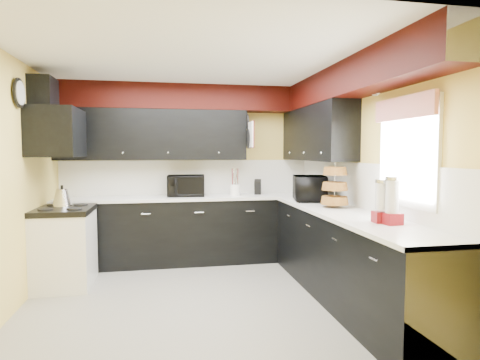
{
  "coord_description": "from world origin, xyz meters",
  "views": [
    {
      "loc": [
        -0.36,
        -4.14,
        1.56
      ],
      "look_at": [
        0.55,
        0.65,
        1.22
      ],
      "focal_mm": 30.0,
      "sensor_mm": 36.0,
      "label": 1
    }
  ],
  "objects_px": {
    "microwave": "(310,188)",
    "knife_block": "(258,187)",
    "utensil_crock": "(235,190)",
    "kettle": "(62,197)",
    "toaster_oven": "(186,186)"
  },
  "relations": [
    {
      "from": "microwave",
      "to": "utensil_crock",
      "type": "xyz_separation_m",
      "value": [
        -0.84,
        0.77,
        -0.08
      ]
    },
    {
      "from": "kettle",
      "to": "utensil_crock",
      "type": "bearing_deg",
      "value": 14.32
    },
    {
      "from": "utensil_crock",
      "to": "kettle",
      "type": "height_order",
      "value": "kettle"
    },
    {
      "from": "toaster_oven",
      "to": "utensil_crock",
      "type": "height_order",
      "value": "toaster_oven"
    },
    {
      "from": "microwave",
      "to": "knife_block",
      "type": "height_order",
      "value": "microwave"
    },
    {
      "from": "toaster_oven",
      "to": "microwave",
      "type": "relative_size",
      "value": 0.89
    },
    {
      "from": "toaster_oven",
      "to": "kettle",
      "type": "distance_m",
      "value": 1.62
    },
    {
      "from": "utensil_crock",
      "to": "kettle",
      "type": "relative_size",
      "value": 0.7
    },
    {
      "from": "utensil_crock",
      "to": "knife_block",
      "type": "relative_size",
      "value": 0.75
    },
    {
      "from": "knife_block",
      "to": "toaster_oven",
      "type": "bearing_deg",
      "value": -161.77
    },
    {
      "from": "toaster_oven",
      "to": "utensil_crock",
      "type": "xyz_separation_m",
      "value": [
        0.69,
        -0.06,
        -0.07
      ]
    },
    {
      "from": "toaster_oven",
      "to": "utensil_crock",
      "type": "bearing_deg",
      "value": -0.08
    },
    {
      "from": "utensil_crock",
      "to": "knife_block",
      "type": "distance_m",
      "value": 0.37
    },
    {
      "from": "microwave",
      "to": "kettle",
      "type": "distance_m",
      "value": 3.03
    },
    {
      "from": "toaster_oven",
      "to": "utensil_crock",
      "type": "distance_m",
      "value": 0.7
    }
  ]
}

